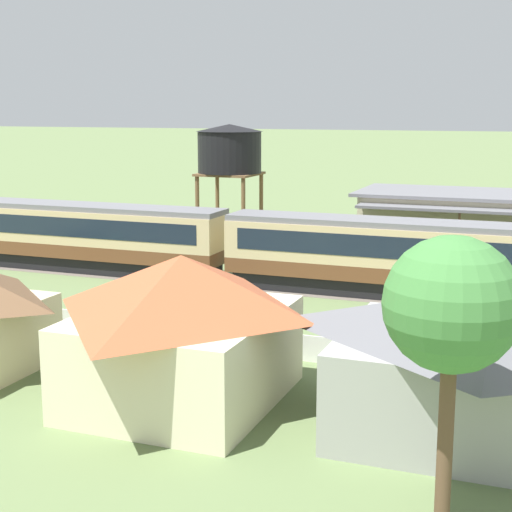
% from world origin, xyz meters
% --- Properties ---
extents(passenger_train, '(59.57, 2.92, 4.00)m').
position_xyz_m(passenger_train, '(-6.02, -0.23, 2.22)').
color(passenger_train, brown).
rests_on(passenger_train, ground_plane).
extents(railway_track, '(130.74, 3.60, 0.04)m').
position_xyz_m(railway_track, '(-3.81, -0.23, 0.01)').
color(railway_track, '#665B51').
rests_on(railway_track, ground_plane).
extents(station_building, '(13.34, 8.40, 4.59)m').
position_xyz_m(station_building, '(-4.28, 9.24, 2.32)').
color(station_building, beige).
rests_on(station_building, ground_plane).
extents(water_tower, '(4.63, 4.63, 8.54)m').
position_xyz_m(water_tower, '(-20.70, 10.58, 6.72)').
color(water_tower, brown).
rests_on(water_tower, ground_plane).
extents(cottage_terracotta_roof, '(6.57, 7.70, 4.96)m').
position_xyz_m(cottage_terracotta_roof, '(-10.56, -17.46, 2.57)').
color(cottage_terracotta_roof, beige).
rests_on(cottage_terracotta_roof, ground_plane).
extents(cottage_grey_roof, '(9.70, 7.01, 4.62)m').
position_xyz_m(cottage_grey_roof, '(-0.66, -16.83, 2.40)').
color(cottage_grey_roof, '#9E9E99').
rests_on(cottage_grey_roof, ground_plane).
extents(picket_fence_front, '(40.68, 0.06, 1.05)m').
position_xyz_m(picket_fence_front, '(-14.51, -12.08, 0.53)').
color(picket_fence_front, white).
rests_on(picket_fence_front, ground_plane).
extents(parked_car_blue, '(4.61, 1.88, 1.22)m').
position_xyz_m(parked_car_blue, '(-17.03, -6.22, 0.59)').
color(parked_car_blue, '#284CA8').
rests_on(parked_car_blue, ground_plane).
extents(yard_tree_0, '(3.09, 3.09, 6.94)m').
position_xyz_m(yard_tree_0, '(-1.32, -22.67, 5.33)').
color(yard_tree_0, brown).
rests_on(yard_tree_0, ground_plane).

